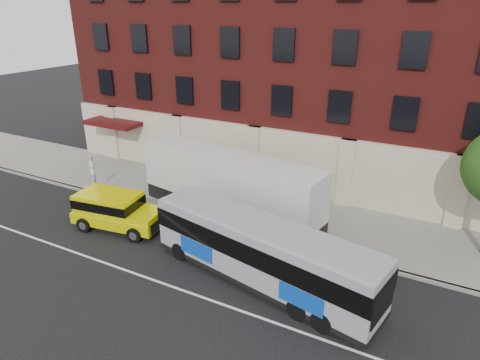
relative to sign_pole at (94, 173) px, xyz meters
The scene contains 9 objects.
ground 10.59m from the sign_pole, 35.87° to the right, with size 120.00×120.00×0.00m, color black.
sidewalk 9.07m from the sign_pole, 18.56° to the left, with size 60.00×6.00×0.15m, color gray.
kerb 8.61m from the sign_pole, ahead, with size 60.00×0.25×0.15m, color gray.
lane_line 10.31m from the sign_pole, 33.60° to the right, with size 60.00×0.12×0.01m, color silver.
building 15.03m from the sign_pole, 51.75° to the left, with size 30.00×12.10×15.00m.
sign_pole is the anchor object (origin of this frame).
city_bus 13.82m from the sign_pole, 14.96° to the right, with size 10.88×4.36×2.92m.
yellow_suv 5.09m from the sign_pole, 32.89° to the right, with size 5.25×2.76×1.96m.
shipping_container 9.22m from the sign_pole, ahead, with size 11.43×4.19×3.73m.
Camera 1 is at (11.07, -11.34, 11.25)m, focal length 31.35 mm.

